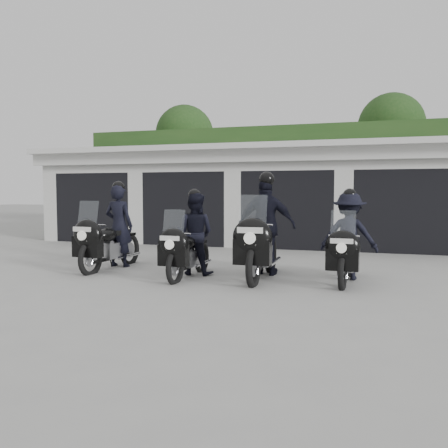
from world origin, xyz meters
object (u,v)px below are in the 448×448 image
(police_bike_a, at_px, (111,233))
(police_bike_c, at_px, (264,231))
(police_bike_d, at_px, (348,240))
(police_bike_b, at_px, (191,238))

(police_bike_a, xyz_separation_m, police_bike_c, (3.28, 0.03, 0.12))
(police_bike_d, bearing_deg, police_bike_c, -174.61)
(police_bike_a, relative_size, police_bike_c, 0.92)
(police_bike_c, height_order, police_bike_d, police_bike_c)
(police_bike_b, relative_size, police_bike_d, 0.99)
(police_bike_c, bearing_deg, police_bike_a, 179.56)
(police_bike_a, relative_size, police_bike_b, 1.10)
(police_bike_a, distance_m, police_bike_d, 4.83)
(police_bike_d, bearing_deg, police_bike_b, -169.24)
(police_bike_b, height_order, police_bike_c, police_bike_c)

